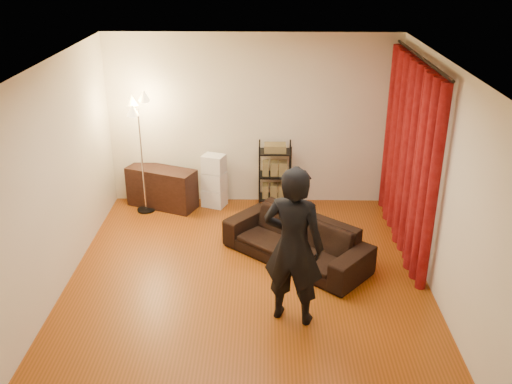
{
  "coord_description": "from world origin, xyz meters",
  "views": [
    {
      "loc": [
        0.22,
        -6.08,
        3.9
      ],
      "look_at": [
        0.1,
        0.3,
        1.1
      ],
      "focal_mm": 40.0,
      "sensor_mm": 36.0,
      "label": 1
    }
  ],
  "objects_px": {
    "storage_boxes": "(214,181)",
    "media_cabinet": "(162,188)",
    "person": "(293,246)",
    "floor_lamp": "(142,155)",
    "sofa": "(296,240)",
    "wire_shelf": "(275,175)"
  },
  "relations": [
    {
      "from": "media_cabinet",
      "to": "storage_boxes",
      "type": "bearing_deg",
      "value": 23.43
    },
    {
      "from": "person",
      "to": "wire_shelf",
      "type": "distance_m",
      "value": 3.03
    },
    {
      "from": "person",
      "to": "sofa",
      "type": "bearing_deg",
      "value": -76.44
    },
    {
      "from": "sofa",
      "to": "storage_boxes",
      "type": "height_order",
      "value": "storage_boxes"
    },
    {
      "from": "sofa",
      "to": "wire_shelf",
      "type": "height_order",
      "value": "wire_shelf"
    },
    {
      "from": "person",
      "to": "wire_shelf",
      "type": "height_order",
      "value": "person"
    },
    {
      "from": "storage_boxes",
      "to": "media_cabinet",
      "type": "bearing_deg",
      "value": -178.7
    },
    {
      "from": "person",
      "to": "wire_shelf",
      "type": "xyz_separation_m",
      "value": [
        -0.16,
        3.0,
        -0.38
      ]
    },
    {
      "from": "storage_boxes",
      "to": "wire_shelf",
      "type": "bearing_deg",
      "value": 1.86
    },
    {
      "from": "storage_boxes",
      "to": "floor_lamp",
      "type": "distance_m",
      "value": 1.2
    },
    {
      "from": "person",
      "to": "storage_boxes",
      "type": "height_order",
      "value": "person"
    },
    {
      "from": "person",
      "to": "media_cabinet",
      "type": "relative_size",
      "value": 1.67
    },
    {
      "from": "storage_boxes",
      "to": "floor_lamp",
      "type": "xyz_separation_m",
      "value": [
        -1.07,
        -0.2,
        0.49
      ]
    },
    {
      "from": "wire_shelf",
      "to": "floor_lamp",
      "type": "distance_m",
      "value": 2.09
    },
    {
      "from": "media_cabinet",
      "to": "person",
      "type": "bearing_deg",
      "value": -34.35
    },
    {
      "from": "person",
      "to": "media_cabinet",
      "type": "bearing_deg",
      "value": -38.16
    },
    {
      "from": "sofa",
      "to": "media_cabinet",
      "type": "bearing_deg",
      "value": -178.32
    },
    {
      "from": "person",
      "to": "media_cabinet",
      "type": "distance_m",
      "value": 3.59
    },
    {
      "from": "floor_lamp",
      "to": "wire_shelf",
      "type": "bearing_deg",
      "value": 6.35
    },
    {
      "from": "wire_shelf",
      "to": "floor_lamp",
      "type": "relative_size",
      "value": 0.57
    },
    {
      "from": "sofa",
      "to": "wire_shelf",
      "type": "relative_size",
      "value": 1.87
    },
    {
      "from": "media_cabinet",
      "to": "wire_shelf",
      "type": "xyz_separation_m",
      "value": [
        1.79,
        0.05,
        0.21
      ]
    }
  ]
}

